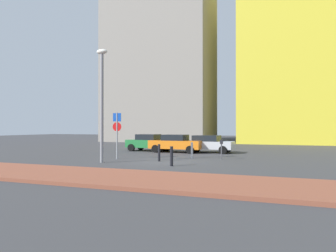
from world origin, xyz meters
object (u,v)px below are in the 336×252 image
parked_car_green (149,142)px  street_lamp (102,96)px  traffic_bollard_near (172,156)px  parking_meter (221,147)px  parked_car_orange (176,143)px  traffic_bollard_mid (159,153)px  parked_car_silver (209,143)px  traffic_bollard_far (192,150)px  parking_sign_post (117,130)px

parked_car_green → street_lamp: bearing=-84.8°
street_lamp → traffic_bollard_near: (4.39, -0.04, -3.45)m
parking_meter → parked_car_orange: bearing=136.9°
street_lamp → traffic_bollard_mid: size_ratio=6.41×
parked_car_silver → traffic_bollard_far: 4.88m
traffic_bollard_near → traffic_bollard_mid: (-1.47, 1.89, -0.01)m
parked_car_green → street_lamp: street_lamp is taller
parked_car_orange → parked_car_silver: bearing=14.3°
street_lamp → parked_car_orange: bearing=77.8°
parking_meter → traffic_bollard_far: parking_meter is taller
parked_car_orange → parking_sign_post: (-1.99, -6.42, 1.16)m
traffic_bollard_far → parked_car_green: bearing=137.8°
parked_car_orange → parked_car_silver: size_ratio=1.11×
parked_car_orange → traffic_bollard_near: bearing=-73.3°
parked_car_orange → parking_meter: (4.54, -4.25, 0.07)m
traffic_bollard_near → traffic_bollard_far: 4.34m
parked_car_orange → parking_meter: size_ratio=3.53×
street_lamp → parking_sign_post: bearing=94.2°
parked_car_orange → parking_meter: bearing=-43.1°
parked_car_orange → street_lamp: size_ratio=0.67×
parked_car_green → traffic_bollard_mid: parked_car_green is taller
traffic_bollard_far → parked_car_silver: bearing=88.5°
parked_car_silver → parking_meter: parked_car_silver is taller
parked_car_orange → parking_sign_post: 6.82m
parked_car_green → parked_car_silver: parked_car_green is taller
parking_meter → traffic_bollard_mid: bearing=-145.3°
parked_car_silver → traffic_bollard_mid: size_ratio=3.89×
parking_sign_post → parking_meter: parking_sign_post is taller
parked_car_green → traffic_bollard_mid: 8.07m
parked_car_silver → traffic_bollard_far: (-0.12, -4.87, -0.22)m
parking_sign_post → street_lamp: bearing=-85.8°
parking_sign_post → traffic_bollard_near: (4.54, -2.11, -1.40)m
street_lamp → traffic_bollard_far: 7.03m
traffic_bollard_near → traffic_bollard_far: (-0.04, 4.34, 0.00)m
parked_car_orange → parking_meter: 6.21m
traffic_bollard_mid → street_lamp: bearing=-147.5°
traffic_bollard_near → traffic_bollard_mid: traffic_bollard_near is taller
parked_car_orange → traffic_bollard_near: parked_car_orange is taller
traffic_bollard_near → street_lamp: bearing=179.5°
parking_meter → traffic_bollard_far: size_ratio=1.20×
parked_car_silver → parking_sign_post: bearing=-123.2°
traffic_bollard_near → traffic_bollard_far: traffic_bollard_far is taller
parking_sign_post → parked_car_orange: bearing=72.8°
street_lamp → traffic_bollard_far: street_lamp is taller
parking_sign_post → traffic_bollard_near: bearing=-24.9°
parked_car_silver → parked_car_green: bearing=-178.2°
street_lamp → parking_meter: bearing=33.7°
parked_car_silver → parking_sign_post: parking_sign_post is taller
parked_car_green → parking_meter: size_ratio=3.22×
parked_car_orange → traffic_bollard_far: parked_car_orange is taller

